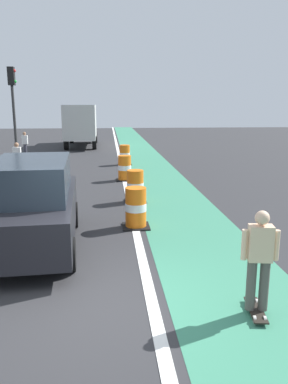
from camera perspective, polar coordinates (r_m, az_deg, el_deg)
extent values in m
plane|color=#2D2D30|center=(6.70, -6.87, -16.03)|extent=(100.00, 100.00, 0.00)
cube|color=#387F60|center=(18.29, 1.62, 2.65)|extent=(2.50, 80.00, 0.01)
cube|color=silver|center=(18.17, -3.09, 2.58)|extent=(0.20, 80.00, 0.01)
cube|color=black|center=(6.57, 16.26, -16.44)|extent=(0.33, 0.82, 0.02)
cylinder|color=silver|center=(6.38, 17.50, -17.62)|extent=(0.06, 0.11, 0.11)
cylinder|color=silver|center=(6.34, 16.08, -17.70)|extent=(0.06, 0.11, 0.11)
cylinder|color=silver|center=(6.82, 16.41, -15.44)|extent=(0.06, 0.11, 0.11)
cylinder|color=silver|center=(6.78, 15.09, -15.51)|extent=(0.06, 0.11, 0.11)
cylinder|color=#514C47|center=(6.40, 17.39, -13.08)|extent=(0.15, 0.15, 0.82)
cylinder|color=#514C47|center=(6.36, 15.60, -13.16)|extent=(0.15, 0.15, 0.82)
cube|color=beige|center=(6.12, 16.91, -7.29)|extent=(0.39, 0.27, 0.56)
cylinder|color=beige|center=(6.19, 19.07, -7.48)|extent=(0.09, 0.09, 0.48)
cylinder|color=beige|center=(6.07, 14.67, -7.57)|extent=(0.09, 0.09, 0.48)
sphere|color=beige|center=(6.00, 17.16, -3.69)|extent=(0.22, 0.22, 0.22)
cube|color=black|center=(9.10, -16.11, -3.22)|extent=(2.11, 4.70, 0.90)
cube|color=#232D38|center=(8.91, -16.44, 2.04)|extent=(1.79, 2.94, 0.80)
cylinder|color=black|center=(10.71, -19.38, -3.56)|extent=(0.32, 0.70, 0.68)
cylinder|color=black|center=(10.52, -10.57, -3.33)|extent=(0.32, 0.70, 0.68)
cylinder|color=black|center=(7.82, -11.16, -9.08)|extent=(0.32, 0.70, 0.68)
cylinder|color=orange|center=(10.34, -1.22, -3.90)|extent=(0.56, 0.56, 0.42)
cylinder|color=white|center=(10.26, -1.23, -2.22)|extent=(0.57, 0.57, 0.21)
cylinder|color=orange|center=(10.18, -1.23, -0.51)|extent=(0.56, 0.56, 0.42)
cube|color=black|center=(10.41, -1.21, -5.12)|extent=(0.73, 0.73, 0.04)
cylinder|color=orange|center=(13.03, -1.30, -0.40)|extent=(0.56, 0.56, 0.42)
cylinder|color=white|center=(12.96, -1.31, 0.96)|extent=(0.57, 0.57, 0.21)
cylinder|color=orange|center=(12.90, -1.32, 2.33)|extent=(0.56, 0.56, 0.42)
cube|color=black|center=(13.08, -1.30, -1.38)|extent=(0.73, 0.73, 0.04)
cylinder|color=orange|center=(16.80, -2.89, 2.59)|extent=(0.56, 0.56, 0.42)
cylinder|color=white|center=(16.75, -2.90, 3.65)|extent=(0.57, 0.57, 0.21)
cylinder|color=orange|center=(16.70, -2.91, 4.72)|extent=(0.56, 0.56, 0.42)
cube|color=black|center=(16.85, -2.88, 1.82)|extent=(0.73, 0.73, 0.04)
cylinder|color=orange|center=(21.24, -2.87, 4.73)|extent=(0.56, 0.56, 0.42)
cylinder|color=white|center=(21.20, -2.88, 5.57)|extent=(0.57, 0.57, 0.21)
cylinder|color=orange|center=(21.16, -2.89, 6.42)|extent=(0.56, 0.56, 0.42)
cube|color=black|center=(21.27, -2.87, 4.12)|extent=(0.73, 0.73, 0.04)
cube|color=beige|center=(30.28, -9.39, 10.27)|extent=(2.38, 5.63, 2.50)
cube|color=silver|center=(34.14, -9.02, 9.79)|extent=(2.23, 1.93, 2.10)
cylinder|color=black|center=(34.08, -10.72, 7.95)|extent=(0.31, 0.96, 0.96)
cylinder|color=black|center=(33.97, -7.22, 8.06)|extent=(0.31, 0.96, 0.96)
cylinder|color=black|center=(29.06, -11.48, 7.12)|extent=(0.31, 0.96, 0.96)
cylinder|color=black|center=(28.95, -7.38, 7.25)|extent=(0.31, 0.96, 0.96)
cylinder|color=#2D2D2D|center=(21.32, -18.61, 9.12)|extent=(0.14, 0.14, 4.20)
cube|color=black|center=(21.33, -19.12, 15.95)|extent=(0.32, 0.32, 0.90)
sphere|color=red|center=(21.32, -18.71, 16.69)|extent=(0.16, 0.16, 0.16)
sphere|color=green|center=(21.28, -18.60, 15.30)|extent=(0.16, 0.16, 0.16)
cylinder|color=#33333D|center=(25.07, -17.19, 5.83)|extent=(0.20, 0.20, 0.86)
cube|color=white|center=(25.00, -17.29, 7.42)|extent=(0.34, 0.20, 0.54)
sphere|color=#9E7051|center=(24.97, -17.35, 8.29)|extent=(0.20, 0.20, 0.20)
cylinder|color=#33333D|center=(18.11, -18.18, 3.28)|extent=(0.20, 0.20, 0.86)
cube|color=white|center=(18.01, -18.34, 5.48)|extent=(0.34, 0.20, 0.54)
sphere|color=#9E7051|center=(17.97, -18.42, 6.68)|extent=(0.20, 0.20, 0.20)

